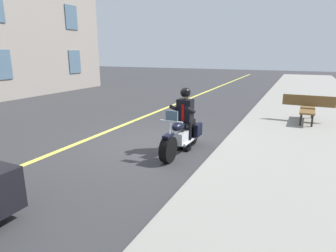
% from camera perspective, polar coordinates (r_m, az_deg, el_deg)
% --- Properties ---
extents(ground_plane, '(80.00, 80.00, 0.00)m').
position_cam_1_polar(ground_plane, '(8.51, -3.26, -3.47)').
color(ground_plane, '#333335').
extents(sidewalk_curb, '(60.00, 5.00, 0.15)m').
position_cam_1_polar(sidewalk_curb, '(7.59, 28.51, -6.94)').
color(sidewalk_curb, gray).
rests_on(sidewalk_curb, ground_plane).
extents(lane_center_stripe, '(60.00, 0.16, 0.01)m').
position_cam_1_polar(lane_center_stripe, '(9.58, -13.88, -1.79)').
color(lane_center_stripe, '#E5DB4C').
rests_on(lane_center_stripe, ground_plane).
extents(motorcycle_main, '(2.21, 0.61, 1.26)m').
position_cam_1_polar(motorcycle_main, '(7.66, 2.84, -1.98)').
color(motorcycle_main, black).
rests_on(motorcycle_main, ground_plane).
extents(rider_main, '(0.62, 0.55, 1.74)m').
position_cam_1_polar(rider_main, '(7.68, 3.43, 2.56)').
color(rider_main, black).
rests_on(rider_main, ground_plane).
extents(bench_sidewalk, '(1.81, 1.80, 0.95)m').
position_cam_1_polar(bench_sidewalk, '(11.68, 26.38, 3.58)').
color(bench_sidewalk, brown).
rests_on(bench_sidewalk, sidewalk_curb).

